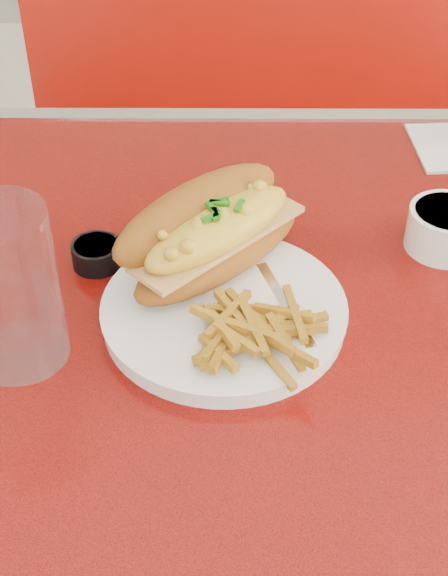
{
  "coord_description": "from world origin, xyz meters",
  "views": [
    {
      "loc": [
        -0.18,
        -0.62,
        1.31
      ],
      "look_at": [
        -0.18,
        -0.03,
        0.81
      ],
      "focal_mm": 50.0,
      "sensor_mm": 36.0,
      "label": 1
    }
  ],
  "objects_px": {
    "booth_bench_far": "(310,225)",
    "gravy_ramekin": "(446,228)",
    "diner_table": "(384,406)",
    "dinner_plate": "(224,311)",
    "sauce_cup_left": "(97,253)",
    "fork": "(278,293)",
    "mac_hoagie": "(211,231)",
    "water_tumbler": "(9,288)"
  },
  "relations": [
    {
      "from": "gravy_ramekin",
      "to": "sauce_cup_left",
      "type": "bearing_deg",
      "value": -174.8
    },
    {
      "from": "fork",
      "to": "mac_hoagie",
      "type": "bearing_deg",
      "value": 35.25
    },
    {
      "from": "booth_bench_far",
      "to": "gravy_ramekin",
      "type": "bearing_deg",
      "value": -85.33
    },
    {
      "from": "gravy_ramekin",
      "to": "water_tumbler",
      "type": "relative_size",
      "value": 0.56
    },
    {
      "from": "diner_table",
      "to": "booth_bench_far",
      "type": "bearing_deg",
      "value": 90.0
    },
    {
      "from": "booth_bench_far",
      "to": "sauce_cup_left",
      "type": "bearing_deg",
      "value": -113.2
    },
    {
      "from": "fork",
      "to": "sauce_cup_left",
      "type": "xyz_separation_m",
      "value": [
        -0.19,
        0.07,
        -0.0
      ]
    },
    {
      "from": "gravy_ramekin",
      "to": "fork",
      "type": "bearing_deg",
      "value": -151.63
    },
    {
      "from": "sauce_cup_left",
      "to": "mac_hoagie",
      "type": "bearing_deg",
      "value": -8.81
    },
    {
      "from": "water_tumbler",
      "to": "mac_hoagie",
      "type": "bearing_deg",
      "value": 33.28
    },
    {
      "from": "dinner_plate",
      "to": "sauce_cup_left",
      "type": "bearing_deg",
      "value": 147.56
    },
    {
      "from": "booth_bench_far",
      "to": "dinner_plate",
      "type": "relative_size",
      "value": 4.65
    },
    {
      "from": "dinner_plate",
      "to": "fork",
      "type": "relative_size",
      "value": 1.62
    },
    {
      "from": "booth_bench_far",
      "to": "diner_table",
      "type": "bearing_deg",
      "value": -90.0
    },
    {
      "from": "fork",
      "to": "gravy_ramekin",
      "type": "relative_size",
      "value": 1.78
    },
    {
      "from": "mac_hoagie",
      "to": "sauce_cup_left",
      "type": "xyz_separation_m",
      "value": [
        -0.12,
        0.02,
        -0.04
      ]
    },
    {
      "from": "booth_bench_far",
      "to": "fork",
      "type": "relative_size",
      "value": 7.53
    },
    {
      "from": "mac_hoagie",
      "to": "fork",
      "type": "bearing_deg",
      "value": -80.56
    },
    {
      "from": "mac_hoagie",
      "to": "gravy_ramekin",
      "type": "xyz_separation_m",
      "value": [
        0.26,
        0.05,
        -0.03
      ]
    },
    {
      "from": "booth_bench_far",
      "to": "mac_hoagie",
      "type": "xyz_separation_m",
      "value": [
        -0.2,
        -0.77,
        0.54
      ]
    },
    {
      "from": "booth_bench_far",
      "to": "fork",
      "type": "distance_m",
      "value": 0.97
    },
    {
      "from": "booth_bench_far",
      "to": "water_tumbler",
      "type": "distance_m",
      "value": 1.12
    },
    {
      "from": "fork",
      "to": "booth_bench_far",
      "type": "bearing_deg",
      "value": -28.25
    },
    {
      "from": "diner_table",
      "to": "fork",
      "type": "distance_m",
      "value": 0.22
    },
    {
      "from": "booth_bench_far",
      "to": "sauce_cup_left",
      "type": "height_order",
      "value": "booth_bench_far"
    },
    {
      "from": "dinner_plate",
      "to": "sauce_cup_left",
      "type": "height_order",
      "value": "sauce_cup_left"
    },
    {
      "from": "dinner_plate",
      "to": "diner_table",
      "type": "bearing_deg",
      "value": 8.63
    },
    {
      "from": "booth_bench_far",
      "to": "mac_hoagie",
      "type": "distance_m",
      "value": 0.96
    },
    {
      "from": "sauce_cup_left",
      "to": "water_tumbler",
      "type": "height_order",
      "value": "water_tumbler"
    },
    {
      "from": "diner_table",
      "to": "dinner_plate",
      "type": "height_order",
      "value": "dinner_plate"
    },
    {
      "from": "gravy_ramekin",
      "to": "dinner_plate",
      "type": "bearing_deg",
      "value": -153.36
    },
    {
      "from": "sauce_cup_left",
      "to": "water_tumbler",
      "type": "distance_m",
      "value": 0.16
    },
    {
      "from": "diner_table",
      "to": "sauce_cup_left",
      "type": "distance_m",
      "value": 0.37
    },
    {
      "from": "diner_table",
      "to": "dinner_plate",
      "type": "xyz_separation_m",
      "value": [
        -0.18,
        -0.03,
        0.17
      ]
    },
    {
      "from": "gravy_ramekin",
      "to": "water_tumbler",
      "type": "distance_m",
      "value": 0.47
    },
    {
      "from": "mac_hoagie",
      "to": "diner_table",
      "type": "bearing_deg",
      "value": -56.46
    },
    {
      "from": "gravy_ramekin",
      "to": "mac_hoagie",
      "type": "bearing_deg",
      "value": -168.15
    },
    {
      "from": "diner_table",
      "to": "mac_hoagie",
      "type": "relative_size",
      "value": 5.3
    },
    {
      "from": "dinner_plate",
      "to": "gravy_ramekin",
      "type": "relative_size",
      "value": 2.89
    },
    {
      "from": "gravy_ramekin",
      "to": "sauce_cup_left",
      "type": "height_order",
      "value": "gravy_ramekin"
    },
    {
      "from": "diner_table",
      "to": "water_tumbler",
      "type": "height_order",
      "value": "water_tumbler"
    },
    {
      "from": "dinner_plate",
      "to": "water_tumbler",
      "type": "height_order",
      "value": "water_tumbler"
    }
  ]
}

